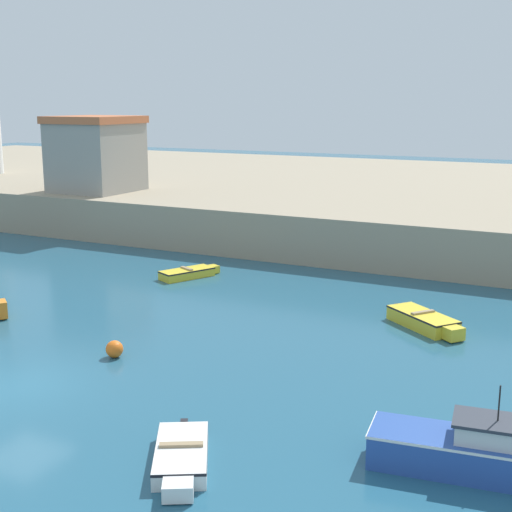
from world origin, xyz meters
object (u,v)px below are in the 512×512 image
object	(u,v)px
dinghy_yellow_2	(424,320)
dinghy_yellow_4	(189,273)
motorboat_blue_0	(491,454)
mooring_buoy	(114,349)
dinghy_white_3	(181,456)
harbor_shed_mid_row	(96,154)

from	to	relation	value
dinghy_yellow_2	dinghy_yellow_4	world-z (taller)	dinghy_yellow_2
motorboat_blue_0	dinghy_yellow_2	size ratio (longest dim) A/B	1.77
motorboat_blue_0	dinghy_yellow_4	world-z (taller)	motorboat_blue_0
dinghy_yellow_2	mooring_buoy	xyz separation A→B (m)	(-9.02, -8.33, -0.01)
motorboat_blue_0	dinghy_white_3	distance (m)	7.61
motorboat_blue_0	dinghy_yellow_4	xyz separation A→B (m)	(-17.17, 13.56, -0.32)
dinghy_white_3	harbor_shed_mid_row	bearing A→B (deg)	132.29
dinghy_yellow_2	dinghy_white_3	world-z (taller)	dinghy_yellow_2
dinghy_white_3	mooring_buoy	size ratio (longest dim) A/B	5.50
motorboat_blue_0	dinghy_yellow_4	size ratio (longest dim) A/B	1.89
dinghy_yellow_4	harbor_shed_mid_row	bearing A→B (deg)	145.28
mooring_buoy	motorboat_blue_0	bearing A→B (deg)	-10.31
mooring_buoy	dinghy_yellow_2	bearing A→B (deg)	42.72
dinghy_yellow_4	harbor_shed_mid_row	xyz separation A→B (m)	(-13.18, 9.13, 5.08)
dinghy_white_3	dinghy_yellow_2	bearing A→B (deg)	78.74
motorboat_blue_0	dinghy_white_3	world-z (taller)	motorboat_blue_0
dinghy_yellow_4	harbor_shed_mid_row	distance (m)	16.82
motorboat_blue_0	dinghy_white_3	bearing A→B (deg)	-156.79
mooring_buoy	dinghy_yellow_4	bearing A→B (deg)	109.30
motorboat_blue_0	dinghy_white_3	size ratio (longest dim) A/B	1.85
dinghy_yellow_2	dinghy_yellow_4	xyz separation A→B (m)	(-12.92, 2.81, -0.07)
motorboat_blue_0	dinghy_yellow_2	distance (m)	11.56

